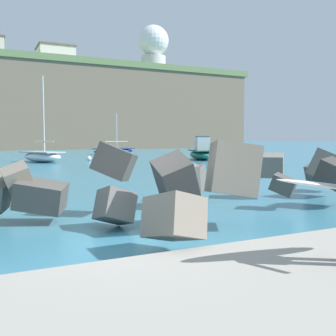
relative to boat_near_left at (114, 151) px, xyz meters
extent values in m
plane|color=teal|center=(-12.84, -41.41, -0.44)|extent=(400.00, 400.00, 0.00)
cube|color=#9E998E|center=(-12.84, -45.41, -0.32)|extent=(48.00, 4.40, 0.24)
cube|color=gray|center=(-14.79, -38.72, 0.67)|extent=(0.80, 0.72, 0.85)
cube|color=#3D3A38|center=(-11.77, -41.30, 0.72)|extent=(1.06, 1.15, 1.34)
cube|color=slate|center=(-4.59, -39.01, 0.62)|extent=(1.45, 1.34, 1.40)
cube|color=gray|center=(-12.52, -42.72, 0.23)|extent=(1.09, 1.23, 1.10)
cube|color=#3D3A38|center=(-5.95, -40.54, 0.54)|extent=(1.14, 1.36, 1.08)
cube|color=#605B56|center=(-3.69, -37.83, 0.27)|extent=(1.03, 1.00, 0.95)
cube|color=#605B56|center=(-12.84, -40.35, 0.08)|extent=(1.01, 0.93, 1.04)
cube|color=#4C4944|center=(-12.34, -38.80, 1.00)|extent=(1.44, 1.30, 1.13)
cube|color=slate|center=(-6.59, -38.30, 0.70)|extent=(1.28, 1.27, 0.86)
cube|color=#605B56|center=(-9.40, -37.69, 0.30)|extent=(1.32, 1.23, 1.02)
cube|color=gray|center=(-10.35, -41.42, 0.91)|extent=(1.48, 1.31, 1.39)
cube|color=#4C4944|center=(-14.28, -39.03, 0.23)|extent=(1.43, 1.34, 0.92)
cube|color=#4C4944|center=(-7.62, -40.11, 0.27)|extent=(0.91, 0.97, 0.70)
cube|color=gray|center=(-10.24, -38.51, 0.43)|extent=(1.17, 1.04, 1.10)
ellipsoid|color=white|center=(-10.75, -44.59, 0.90)|extent=(2.11, 0.51, 0.37)
ellipsoid|color=navy|center=(0.00, 0.00, -0.05)|extent=(6.47, 3.80, 0.78)
cube|color=navy|center=(0.00, 0.00, 0.30)|extent=(5.95, 3.50, 0.10)
cylinder|color=silver|center=(0.44, 0.15, 2.63)|extent=(0.12, 0.12, 4.60)
cylinder|color=silver|center=(0.44, 0.15, 1.24)|extent=(3.54, 1.26, 0.08)
ellipsoid|color=white|center=(-10.87, -13.57, 0.02)|extent=(3.84, 5.04, 0.92)
cube|color=#ACACAC|center=(-10.87, -13.57, 0.44)|extent=(3.53, 4.64, 0.10)
cylinder|color=silver|center=(-10.72, -13.88, 3.74)|extent=(0.12, 0.12, 6.52)
cylinder|color=silver|center=(-10.72, -13.88, 1.38)|extent=(1.28, 2.53, 0.08)
ellipsoid|color=#1E6656|center=(3.76, -16.15, 0.02)|extent=(3.63, 5.55, 0.93)
cube|color=#164C41|center=(3.76, -16.15, 0.44)|extent=(3.34, 5.11, 0.10)
cube|color=silver|center=(3.64, -16.52, 1.11)|extent=(1.67, 1.87, 1.26)
cube|color=#334C5B|center=(3.64, -16.52, 1.80)|extent=(1.51, 1.68, 0.12)
sphere|color=silver|center=(-6.65, -13.27, -0.22)|extent=(0.44, 0.44, 0.44)
cube|color=#756651|center=(-0.44, 37.82, 7.49)|extent=(76.55, 30.17, 15.87)
cube|color=#667F4C|center=(-0.44, 37.82, 16.02)|extent=(78.08, 30.78, 1.20)
cylinder|color=silver|center=(19.00, 30.54, 18.16)|extent=(5.32, 5.32, 3.08)
sphere|color=white|center=(19.00, 30.54, 23.06)|extent=(6.71, 6.71, 6.71)
cube|color=silver|center=(-0.78, 38.12, 18.82)|extent=(7.24, 7.55, 4.39)
cube|color=#66564C|center=(-0.78, 38.12, 21.17)|extent=(7.60, 7.93, 0.30)
camera|label=1|loc=(-15.51, -48.72, 1.62)|focal=41.17mm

